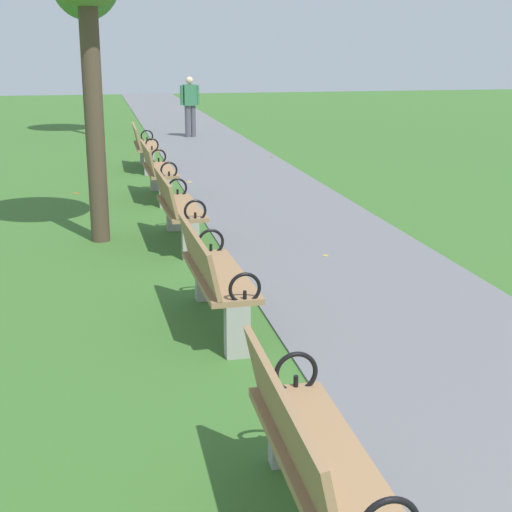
# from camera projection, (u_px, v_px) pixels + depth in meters

# --- Properties ---
(paved_walkway) EXTENTS (2.56, 44.00, 0.02)m
(paved_walkway) POSITION_uv_depth(u_px,v_px,m) (210.00, 149.00, 18.51)
(paved_walkway) COLOR slate
(paved_walkway) RESTS_ON ground
(park_bench_2) EXTENTS (0.48, 1.60, 0.90)m
(park_bench_2) POSITION_uv_depth(u_px,v_px,m) (312.00, 456.00, 3.80)
(park_bench_2) COLOR #93704C
(park_bench_2) RESTS_ON ground
(park_bench_3) EXTENTS (0.52, 1.61, 0.90)m
(park_bench_3) POSITION_uv_depth(u_px,v_px,m) (214.00, 275.00, 6.78)
(park_bench_3) COLOR #93704C
(park_bench_3) RESTS_ON ground
(park_bench_4) EXTENTS (0.51, 1.61, 0.90)m
(park_bench_4) POSITION_uv_depth(u_px,v_px,m) (177.00, 207.00, 9.61)
(park_bench_4) COLOR #93704C
(park_bench_4) RESTS_ON ground
(park_bench_5) EXTENTS (0.50, 1.61, 0.90)m
(park_bench_5) POSITION_uv_depth(u_px,v_px,m) (157.00, 170.00, 12.48)
(park_bench_5) COLOR #93704C
(park_bench_5) RESTS_ON ground
(park_bench_6) EXTENTS (0.49, 1.60, 0.90)m
(park_bench_6) POSITION_uv_depth(u_px,v_px,m) (144.00, 146.00, 15.43)
(park_bench_6) COLOR #93704C
(park_bench_6) RESTS_ON ground
(pedestrian_walking) EXTENTS (0.53, 0.26, 1.62)m
(pedestrian_walking) POSITION_uv_depth(u_px,v_px,m) (190.00, 103.00, 20.63)
(pedestrian_walking) COLOR #4C4C56
(pedestrian_walking) RESTS_ON paved_walkway
(scattered_leaves) EXTENTS (4.36, 20.29, 0.02)m
(scattered_leaves) POSITION_uv_depth(u_px,v_px,m) (201.00, 252.00, 9.30)
(scattered_leaves) COLOR brown
(scattered_leaves) RESTS_ON ground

